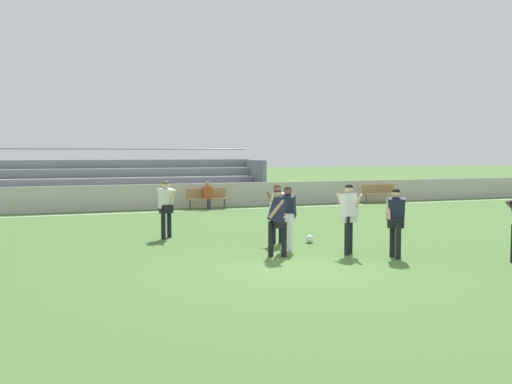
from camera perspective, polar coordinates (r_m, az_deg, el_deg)
name	(u,v)px	position (r m, az deg, el deg)	size (l,w,h in m)	color
ground_plane	(300,268)	(12.50, 4.32, -7.49)	(160.00, 160.00, 0.00)	#477033
field_line_sideline	(172,211)	(24.54, -8.30, -1.90)	(44.00, 0.12, 0.01)	white
sideline_wall	(165,196)	(25.73, -8.91, -0.43)	(48.00, 0.16, 1.09)	#BCB7AD
bleacher_stand	(74,182)	(27.63, -17.47, 0.97)	(17.75, 3.05, 2.67)	#B2B2B7
bench_far_left	(379,192)	(29.04, 12.04, 0.02)	(1.80, 0.40, 0.90)	#99754C
bench_centre_sideline	(207,197)	(25.42, -4.85, -0.45)	(1.80, 0.40, 0.90)	#99754C
spectator_seated	(208,193)	(25.30, -4.78, -0.11)	(0.36, 0.42, 1.21)	#2D2D38
player_dark_pressing_high	(288,212)	(14.58, 3.12, -2.02)	(0.61, 0.52, 1.63)	white
player_white_challenging	(277,208)	(15.68, 2.10, -1.60)	(0.53, 0.65, 1.63)	black
player_white_trailing_run	(166,204)	(16.83, -8.83, -1.19)	(0.46, 0.64, 1.66)	black
player_white_wide_right	(349,212)	(14.20, 9.11, -1.98)	(0.46, 0.57, 1.71)	black
player_dark_overlapping	(396,217)	(13.92, 13.57, -2.38)	(0.60, 0.45, 1.64)	black
player_dark_wide_left	(278,216)	(13.69, 2.13, -2.42)	(0.60, 0.44, 1.62)	black
soccer_ball	(310,239)	(15.94, 5.31, -4.62)	(0.22, 0.22, 0.22)	white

